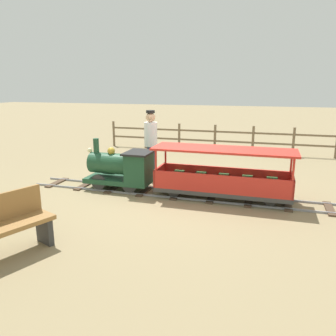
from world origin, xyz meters
TOP-DOWN VIEW (x-y plane):
  - ground_plane at (0.00, 0.00)m, footprint 60.00×60.00m
  - track at (0.00, -0.13)m, footprint 0.73×6.40m
  - locomotive at (0.00, 1.08)m, footprint 0.69×1.45m
  - passenger_car at (0.00, -1.03)m, footprint 0.79×2.70m
  - conductor_person at (0.96, 0.77)m, footprint 0.30×0.30m
  - park_bench at (-3.11, 1.36)m, footprint 1.36×0.85m
  - fence_section at (4.75, -0.13)m, footprint 0.08×7.48m

SIDE VIEW (x-z plane):
  - ground_plane at x=0.00m, z-range 0.00..0.00m
  - track at x=0.00m, z-range 0.00..0.04m
  - park_bench at x=-3.11m, z-range 0.01..0.83m
  - passenger_car at x=0.00m, z-range -0.06..0.91m
  - fence_section at x=4.75m, z-range 0.03..0.93m
  - locomotive at x=0.00m, z-range -0.04..1.00m
  - conductor_person at x=0.96m, z-range 0.15..1.77m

